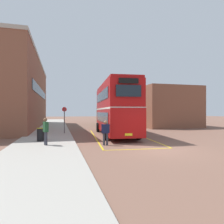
{
  "coord_description": "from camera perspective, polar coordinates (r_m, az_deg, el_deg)",
  "views": [
    {
      "loc": [
        -5.55,
        -10.34,
        2.18
      ],
      "look_at": [
        -0.1,
        10.38,
        2.15
      ],
      "focal_mm": 32.21,
      "sensor_mm": 36.0,
      "label": 1
    }
  ],
  "objects": [
    {
      "name": "sidewalk_left",
      "position": [
        27.24,
        -16.74,
        -4.36
      ],
      "size": [
        4.0,
        57.6,
        0.14
      ],
      "primitive_type": "cube",
      "color": "#A39E93",
      "rests_on": "ground"
    },
    {
      "name": "brick_building_left",
      "position": [
        30.46,
        -26.08,
        4.7
      ],
      "size": [
        6.97,
        24.17,
        9.26
      ],
      "color": "brown",
      "rests_on": "ground"
    },
    {
      "name": "ground_plane",
      "position": [
        25.45,
        -2.09,
        -4.82
      ],
      "size": [
        135.6,
        135.6,
        0.0
      ],
      "primitive_type": "plane",
      "color": "brown"
    },
    {
      "name": "double_decker_bus",
      "position": [
        18.67,
        0.88,
        1.11
      ],
      "size": [
        3.55,
        10.45,
        4.75
      ],
      "color": "black",
      "rests_on": "ground"
    },
    {
      "name": "bay_marking_yellow",
      "position": [
        16.94,
        2.37,
        -7.29
      ],
      "size": [
        5.36,
        12.64,
        0.01
      ],
      "color": "gold",
      "rests_on": "ground"
    },
    {
      "name": "single_deck_bus",
      "position": [
        33.49,
        -1.12,
        -0.83
      ],
      "size": [
        2.79,
        9.04,
        3.02
      ],
      "color": "black",
      "rests_on": "ground"
    },
    {
      "name": "litter_bin",
      "position": [
        14.88,
        -19.56,
        -6.01
      ],
      "size": [
        0.54,
        0.54,
        0.91
      ],
      "color": "black",
      "rests_on": "sidewalk_left"
    },
    {
      "name": "pedestrian_boarding",
      "position": [
        13.1,
        -1.85,
        -5.45
      ],
      "size": [
        0.53,
        0.34,
        1.6
      ],
      "color": "#2D2D38",
      "rests_on": "ground"
    },
    {
      "name": "depot_building_right",
      "position": [
        34.66,
        10.81,
        1.17
      ],
      "size": [
        7.86,
        17.44,
        5.66
      ],
      "color": "brown",
      "rests_on": "ground"
    },
    {
      "name": "pedestrian_waiting_near",
      "position": [
        12.96,
        -18.31,
        -4.69
      ],
      "size": [
        0.36,
        0.54,
        1.67
      ],
      "color": "#2D2D38",
      "rests_on": "sidewalk_left"
    },
    {
      "name": "bus_stop_sign",
      "position": [
        19.61,
        -13.36,
        -1.48
      ],
      "size": [
        0.43,
        0.14,
        2.49
      ],
      "color": "#4C4C51",
      "rests_on": "sidewalk_left"
    }
  ]
}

